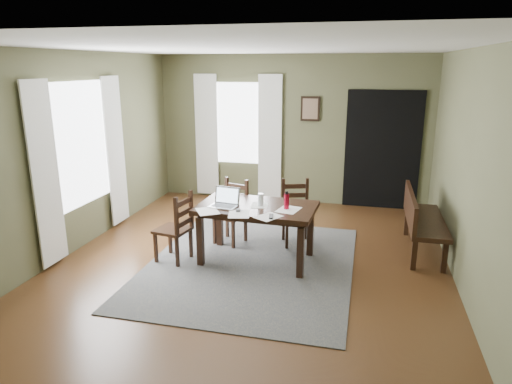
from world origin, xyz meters
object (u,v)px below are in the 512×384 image
(laptop, at_px, (225,201))
(bench, at_px, (420,217))
(chair_back_left, at_px, (232,212))
(chair_end, at_px, (176,228))
(dining_table, at_px, (257,212))
(chair_back_right, at_px, (296,213))
(water_bottle, at_px, (287,201))

(laptop, bearing_deg, bench, 28.40)
(chair_back_left, bearing_deg, bench, 23.39)
(chair_end, distance_m, chair_back_left, 0.97)
(dining_table, height_order, chair_back_right, chair_back_right)
(laptop, bearing_deg, chair_end, -158.08)
(chair_end, relative_size, chair_back_left, 1.01)
(bench, bearing_deg, chair_back_right, 93.21)
(dining_table, xyz_separation_m, laptop, (-0.39, -0.11, 0.15))
(dining_table, bearing_deg, water_bottle, -5.46)
(chair_back_right, relative_size, laptop, 2.46)
(chair_back_left, height_order, chair_back_right, chair_back_right)
(chair_end, bearing_deg, water_bottle, 108.62)
(chair_end, bearing_deg, dining_table, 114.85)
(chair_back_right, xyz_separation_m, bench, (1.69, 0.10, 0.04))
(chair_back_left, distance_m, bench, 2.62)
(dining_table, relative_size, chair_back_left, 1.68)
(dining_table, height_order, laptop, laptop)
(chair_end, distance_m, water_bottle, 1.49)
(chair_end, xyz_separation_m, chair_back_left, (0.51, 0.82, -0.01))
(dining_table, relative_size, water_bottle, 6.76)
(laptop, bearing_deg, water_bottle, 11.63)
(dining_table, distance_m, chair_back_right, 0.86)
(bench, bearing_deg, laptop, 110.64)
(chair_end, bearing_deg, chair_back_right, 135.24)
(chair_back_left, relative_size, laptop, 2.44)
(bench, relative_size, water_bottle, 6.51)
(chair_back_right, bearing_deg, laptop, -151.98)
(chair_end, height_order, chair_back_right, chair_end)
(chair_back_right, xyz_separation_m, water_bottle, (-0.01, -0.79, 0.41))
(chair_back_left, bearing_deg, chair_end, -104.64)
(chair_back_right, bearing_deg, water_bottle, -109.22)
(chair_end, height_order, chair_back_left, chair_end)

